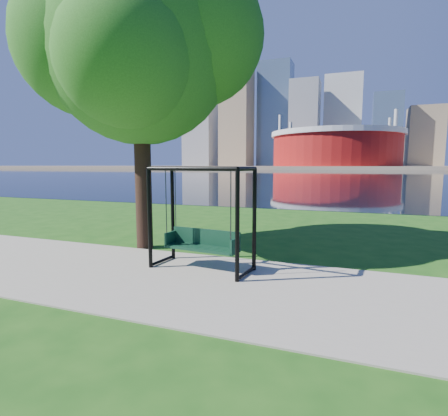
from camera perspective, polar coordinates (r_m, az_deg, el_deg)
The scene contains 8 objects.
ground at distance 7.65m, azimuth -1.45°, elevation -11.10°, with size 900.00×900.00×0.00m, color #1E5114.
path at distance 7.21m, azimuth -2.98°, elevation -12.13°, with size 120.00×4.00×0.03m, color #9E937F.
river at distance 108.80m, azimuth 19.18°, elevation 5.32°, with size 900.00×180.00×0.02m, color black.
far_bank at distance 312.76m, azimuth 20.17°, elevation 6.27°, with size 900.00×228.00×2.00m, color #937F60.
stadium at distance 242.37m, azimuth 17.75°, elevation 9.42°, with size 83.00×83.00×32.00m.
skyline at distance 327.93m, azimuth 19.68°, elevation 12.41°, with size 392.00×66.00×96.50m.
swing at distance 7.89m, azimuth -3.62°, elevation -2.06°, with size 2.39×1.24×2.35m.
park_tree at distance 10.77m, azimuth -13.71°, elevation 24.31°, with size 6.51×5.88×8.09m.
Camera 1 is at (2.73, -6.74, 2.37)m, focal length 28.00 mm.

